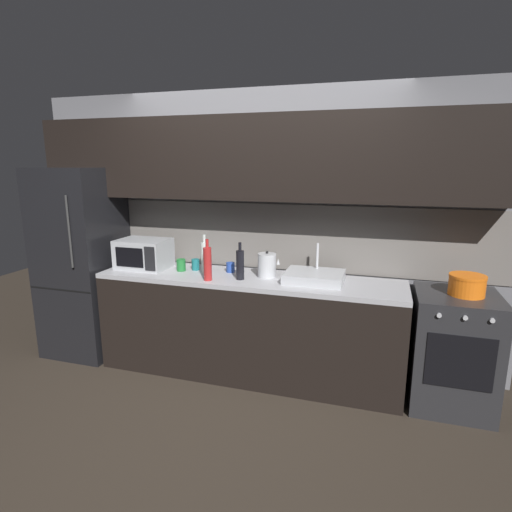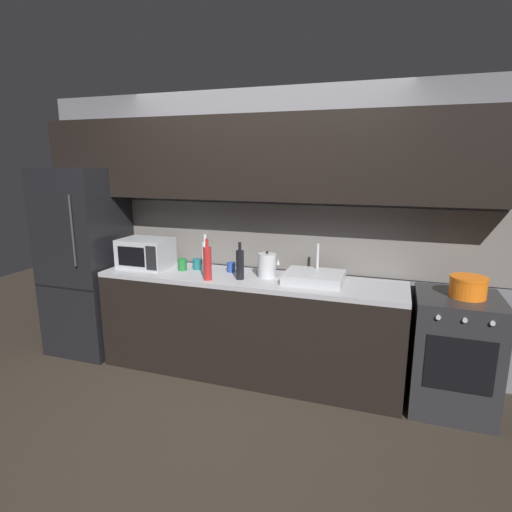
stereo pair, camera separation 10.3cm
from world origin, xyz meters
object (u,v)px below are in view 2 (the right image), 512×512
object	(u,v)px
wine_bottle_red	(207,263)
wine_bottle_clear	(205,257)
microwave	(146,253)
kettle	(267,265)
oven_range	(453,353)
wine_bottle_dark	(240,264)
mug_blue	(231,267)
mug_green	(182,265)
mug_teal	(197,264)
cooking_pot	(468,287)
refrigerator	(86,261)

from	to	relation	value
wine_bottle_red	wine_bottle_clear	world-z (taller)	wine_bottle_red
microwave	kettle	xyz separation A→B (m)	(1.18, 0.03, -0.03)
oven_range	wine_bottle_dark	world-z (taller)	wine_bottle_dark
oven_range	mug_blue	distance (m)	1.93
wine_bottle_clear	mug_green	size ratio (longest dim) A/B	3.23
oven_range	mug_green	world-z (taller)	mug_green
mug_teal	mug_green	xyz separation A→B (m)	(-0.11, -0.07, 0.00)
wine_bottle_red	cooking_pot	size ratio (longest dim) A/B	1.35
kettle	wine_bottle_red	xyz separation A→B (m)	(-0.45, -0.24, 0.04)
refrigerator	oven_range	xyz separation A→B (m)	(3.37, -0.00, -0.46)
microwave	mug_teal	size ratio (longest dim) A/B	4.56
mug_teal	oven_range	bearing A→B (deg)	-2.31
refrigerator	cooking_pot	bearing A→B (deg)	0.00
microwave	wine_bottle_red	bearing A→B (deg)	-16.12
wine_bottle_red	cooking_pot	distance (m)	2.01
refrigerator	wine_bottle_dark	world-z (taller)	refrigerator
cooking_pot	kettle	bearing A→B (deg)	178.22
oven_range	mug_green	xyz separation A→B (m)	(-2.31, 0.02, 0.50)
wine_bottle_red	mug_blue	size ratio (longest dim) A/B	4.00
mug_blue	cooking_pot	size ratio (longest dim) A/B	0.34
refrigerator	wine_bottle_clear	xyz separation A→B (m)	(1.30, 0.02, 0.14)
kettle	mug_teal	size ratio (longest dim) A/B	2.28
mug_blue	cooking_pot	xyz separation A→B (m)	(1.91, -0.11, 0.03)
kettle	mug_blue	distance (m)	0.37
wine_bottle_dark	cooking_pot	bearing A→B (deg)	2.88
refrigerator	microwave	world-z (taller)	refrigerator
refrigerator	mug_green	distance (m)	1.06
mug_teal	cooking_pot	size ratio (longest dim) A/B	0.39
mug_green	kettle	bearing A→B (deg)	2.13
wine_bottle_red	mug_blue	distance (m)	0.33
refrigerator	mug_teal	size ratio (longest dim) A/B	18.03
wine_bottle_dark	oven_range	bearing A→B (deg)	2.91
mug_teal	wine_bottle_clear	bearing A→B (deg)	-29.50
mug_blue	wine_bottle_red	bearing A→B (deg)	-106.17
mug_green	mug_teal	bearing A→B (deg)	31.87
mug_green	mug_blue	distance (m)	0.45
cooking_pot	wine_bottle_red	bearing A→B (deg)	-174.43
refrigerator	mug_teal	xyz separation A→B (m)	(1.17, 0.09, 0.04)
oven_range	kettle	xyz separation A→B (m)	(-1.51, 0.05, 0.55)
wine_bottle_red	wine_bottle_dark	bearing A→B (deg)	23.18
refrigerator	mug_green	xyz separation A→B (m)	(1.06, 0.02, 0.04)
mug_teal	kettle	bearing A→B (deg)	-3.23
refrigerator	kettle	bearing A→B (deg)	1.48
wine_bottle_red	mug_teal	bearing A→B (deg)	130.96
wine_bottle_dark	mug_blue	xyz separation A→B (m)	(-0.16, 0.20, -0.09)
oven_range	mug_green	size ratio (longest dim) A/B	8.35
mug_blue	cooking_pot	bearing A→B (deg)	-3.28
mug_blue	cooking_pot	world-z (taller)	cooking_pot
refrigerator	mug_green	size ratio (longest dim) A/B	16.88
microwave	wine_bottle_clear	bearing A→B (deg)	-0.22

